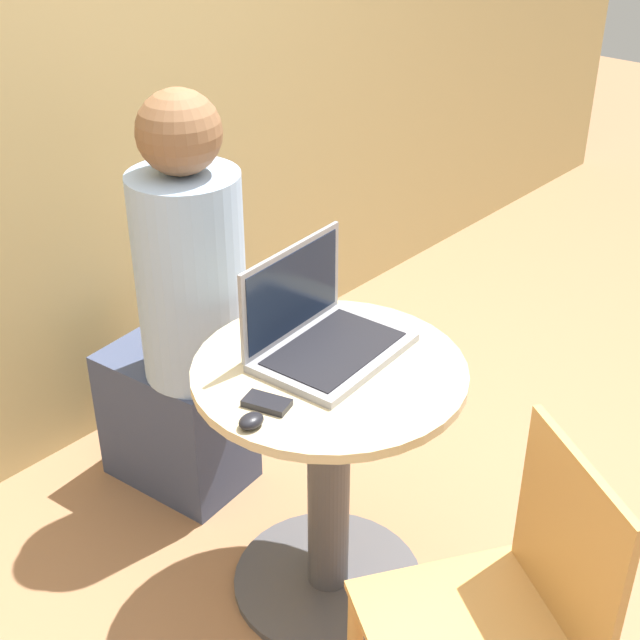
{
  "coord_description": "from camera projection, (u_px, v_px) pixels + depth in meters",
  "views": [
    {
      "loc": [
        -1.33,
        -1.16,
        1.86
      ],
      "look_at": [
        0.02,
        0.05,
        0.81
      ],
      "focal_mm": 50.0,
      "sensor_mm": 36.0,
      "label": 1
    }
  ],
  "objects": [
    {
      "name": "laptop",
      "position": [
        320.0,
        332.0,
        2.14
      ],
      "size": [
        0.39,
        0.29,
        0.25
      ],
      "color": "gray",
      "rests_on": "round_table"
    },
    {
      "name": "computer_mouse",
      "position": [
        251.0,
        421.0,
        1.89
      ],
      "size": [
        0.06,
        0.05,
        0.03
      ],
      "color": "black",
      "rests_on": "round_table"
    },
    {
      "name": "chair_empty",
      "position": [
        499.0,
        626.0,
        1.79
      ],
      "size": [
        0.55,
        0.55,
        0.82
      ],
      "color": "tan",
      "rests_on": "ground_plane"
    },
    {
      "name": "person_seated",
      "position": [
        184.0,
        334.0,
        2.56
      ],
      "size": [
        0.33,
        0.48,
        1.26
      ],
      "color": "#3D4766",
      "rests_on": "ground_plane"
    },
    {
      "name": "back_wall",
      "position": [
        35.0,
        41.0,
        2.42
      ],
      "size": [
        7.0,
        0.05,
        2.6
      ],
      "color": "tan",
      "rests_on": "ground_plane"
    },
    {
      "name": "round_table",
      "position": [
        329.0,
        460.0,
        2.24
      ],
      "size": [
        0.66,
        0.66,
        0.71
      ],
      "color": "#4C4C51",
      "rests_on": "ground_plane"
    },
    {
      "name": "ground_plane",
      "position": [
        328.0,
        582.0,
        2.46
      ],
      "size": [
        12.0,
        12.0,
        0.0
      ],
      "primitive_type": "plane",
      "color": "#9E704C"
    },
    {
      "name": "cell_phone",
      "position": [
        265.0,
        402.0,
        1.96
      ],
      "size": [
        0.08,
        0.11,
        0.02
      ],
      "color": "black",
      "rests_on": "round_table"
    }
  ]
}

